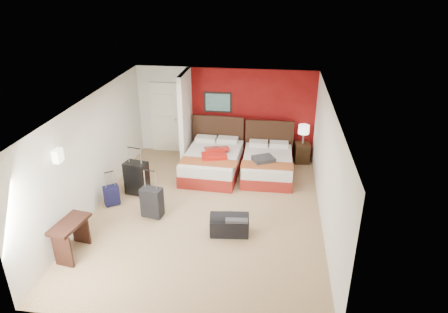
% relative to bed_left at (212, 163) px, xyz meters
% --- Properties ---
extents(ground, '(6.50, 6.50, 0.00)m').
position_rel_bed_left_xyz_m(ground, '(0.16, -1.87, -0.30)').
color(ground, tan).
rests_on(ground, ground).
extents(room_walls, '(5.02, 6.52, 2.50)m').
position_rel_bed_left_xyz_m(room_walls, '(-1.24, -0.45, 0.96)').
color(room_walls, silver).
rests_on(room_walls, ground).
extents(red_accent_panel, '(3.50, 0.04, 2.50)m').
position_rel_bed_left_xyz_m(red_accent_panel, '(0.91, 1.36, 0.95)').
color(red_accent_panel, maroon).
rests_on(red_accent_panel, ground).
extents(partition_wall, '(0.12, 1.20, 2.50)m').
position_rel_bed_left_xyz_m(partition_wall, '(-0.84, 0.74, 0.95)').
color(partition_wall, silver).
rests_on(partition_wall, ground).
extents(entry_door, '(0.82, 0.06, 2.05)m').
position_rel_bed_left_xyz_m(entry_door, '(-1.59, 1.33, 0.73)').
color(entry_door, silver).
rests_on(entry_door, ground).
extents(bed_left, '(1.48, 2.04, 0.59)m').
position_rel_bed_left_xyz_m(bed_left, '(0.00, 0.00, 0.00)').
color(bed_left, silver).
rests_on(bed_left, ground).
extents(bed_right, '(1.27, 1.80, 0.54)m').
position_rel_bed_left_xyz_m(bed_right, '(1.43, 0.06, -0.03)').
color(bed_right, white).
rests_on(bed_right, ground).
extents(red_suitcase_open, '(0.81, 0.98, 0.11)m').
position_rel_bed_left_xyz_m(red_suitcase_open, '(0.10, -0.10, 0.35)').
color(red_suitcase_open, '#A6150E').
rests_on(red_suitcase_open, bed_left).
extents(jacket_bundle, '(0.63, 0.58, 0.12)m').
position_rel_bed_left_xyz_m(jacket_bundle, '(1.33, -0.24, 0.30)').
color(jacket_bundle, '#353539').
rests_on(jacket_bundle, bed_right).
extents(nightstand, '(0.44, 0.44, 0.56)m').
position_rel_bed_left_xyz_m(nightstand, '(2.36, 1.03, -0.02)').
color(nightstand, black).
rests_on(nightstand, ground).
extents(table_lamp, '(0.38, 0.38, 0.53)m').
position_rel_bed_left_xyz_m(table_lamp, '(2.36, 1.03, 0.53)').
color(table_lamp, silver).
rests_on(table_lamp, nightstand).
extents(suitcase_black, '(0.58, 0.43, 0.79)m').
position_rel_bed_left_xyz_m(suitcase_black, '(-1.60, -1.30, 0.10)').
color(suitcase_black, black).
rests_on(suitcase_black, ground).
extents(suitcase_charcoal, '(0.49, 0.35, 0.65)m').
position_rel_bed_left_xyz_m(suitcase_charcoal, '(-0.96, -2.22, 0.03)').
color(suitcase_charcoal, black).
rests_on(suitcase_charcoal, ground).
extents(suitcase_navy, '(0.38, 0.35, 0.45)m').
position_rel_bed_left_xyz_m(suitcase_navy, '(-2.01, -1.89, -0.07)').
color(suitcase_navy, black).
rests_on(suitcase_navy, ground).
extents(duffel_bag, '(0.81, 0.48, 0.39)m').
position_rel_bed_left_xyz_m(duffel_bag, '(0.76, -2.62, -0.10)').
color(duffel_bag, black).
rests_on(duffel_bag, ground).
extents(jacket_draped, '(0.47, 0.41, 0.06)m').
position_rel_bed_left_xyz_m(jacket_draped, '(0.91, -2.67, 0.13)').
color(jacket_draped, '#393A3F').
rests_on(jacket_draped, duffel_bag).
extents(desk, '(0.55, 0.89, 0.69)m').
position_rel_bed_left_xyz_m(desk, '(-2.07, -3.66, 0.05)').
color(desk, black).
rests_on(desk, ground).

